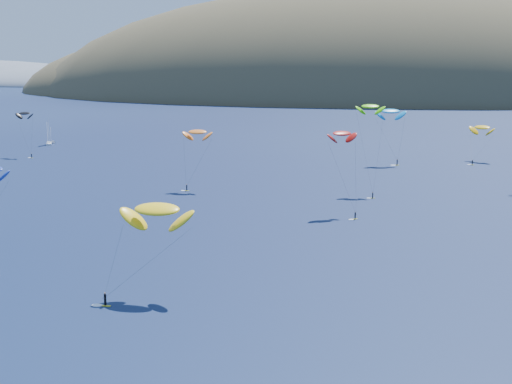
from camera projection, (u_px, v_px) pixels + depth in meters
The scene contains 9 objects.
island at pixel (394, 108), 619.19m from camera, with size 730.00×300.00×210.00m.
sailboat at pixel (49, 142), 299.33m from camera, with size 9.08×8.53×10.84m.
kitesurfer_1 at pixel (197, 132), 202.37m from camera, with size 8.24×6.27×18.67m.
kitesurfer_2 at pixel (157, 209), 115.14m from camera, with size 13.31×10.82×17.36m.
kitesurfer_3 at pixel (370, 106), 198.12m from camera, with size 7.88×13.40×25.98m.
kitesurfer_4 at pixel (391, 111), 246.82m from camera, with size 11.08×7.71×21.23m.
kitesurfer_9 at pixel (342, 134), 172.75m from camera, with size 8.65×11.92×21.54m.
kitesurfer_11 at pixel (482, 127), 255.18m from camera, with size 10.16×17.06×14.52m.
kitesurfer_12 at pixel (24, 113), 265.09m from camera, with size 8.83×7.77×17.99m.
Camera 1 is at (12.19, -70.07, 39.57)m, focal length 50.00 mm.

